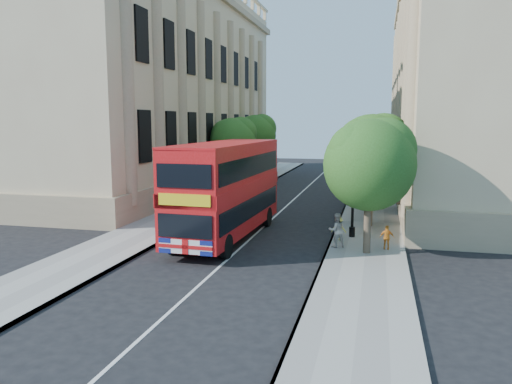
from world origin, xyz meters
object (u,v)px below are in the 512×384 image
Objects in this scene: lamp_post at (353,190)px; woman_pedestrian at (337,230)px; police_constable at (203,234)px; double_decker_bus at (227,187)px; box_van at (236,189)px.

lamp_post is 2.84m from woman_pedestrian.
lamp_post is 8.08m from police_constable.
double_decker_bus is 6.53× the size of woman_pedestrian.
lamp_post is 0.50× the size of double_decker_bus.
box_van is 11.29m from woman_pedestrian.
box_van reaches higher than woman_pedestrian.
double_decker_bus is at bearing -32.61° from woman_pedestrian.
box_van is 3.33× the size of woman_pedestrian.
police_constable is (1.73, -11.32, -0.45)m from box_van.
double_decker_bus is 5.12× the size of police_constable.
double_decker_bus reaches higher than woman_pedestrian.
double_decker_bus is at bearing -167.72° from lamp_post.
box_van is at bearing -72.83° from woman_pedestrian.
police_constable is 1.28× the size of woman_pedestrian.
box_van is 11.46m from police_constable.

